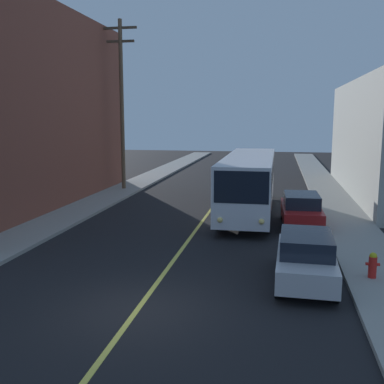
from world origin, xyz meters
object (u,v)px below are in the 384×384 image
Objects in this scene: parked_car_red at (301,210)px; fire_hydrant at (373,265)px; city_bus at (249,181)px; parked_car_silver at (306,257)px; utility_pole_mid at (122,98)px.

parked_car_red is 5.30× the size of fire_hydrant.
parked_car_red is (2.72, -2.77, -0.98)m from city_bus.
utility_pole_mid is at bearing 125.35° from parked_car_silver.
parked_car_silver is 5.30× the size of fire_hydrant.
parked_car_red is 7.65m from fire_hydrant.
fire_hydrant is at bearing 11.60° from parked_car_silver.
city_bus is 11.25m from fire_hydrant.
utility_pole_mid is (-12.23, 9.11, 5.77)m from parked_car_red.
fire_hydrant is at bearing -75.36° from parked_car_red.
parked_car_silver is 2.20m from fire_hydrant.
fire_hydrant is at bearing -49.37° from utility_pole_mid.
parked_car_silver is at bearing -168.40° from fire_hydrant.
city_bus is 14.49× the size of fire_hydrant.
fire_hydrant is (4.65, -10.17, -1.23)m from city_bus.
parked_car_red is (0.21, 7.83, 0.00)m from parked_car_silver.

